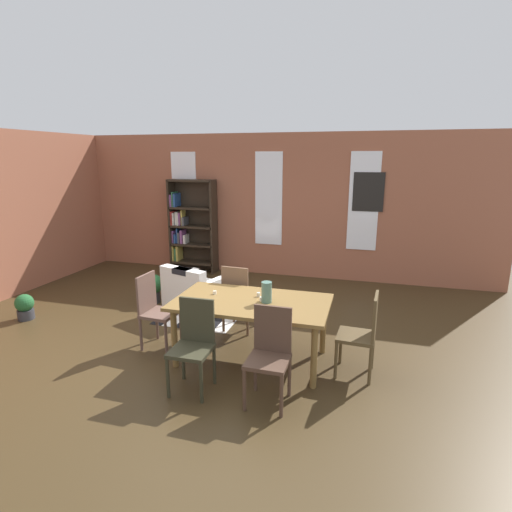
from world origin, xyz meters
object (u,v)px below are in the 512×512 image
at_px(dining_table, 251,307).
at_px(dining_chair_far_left, 238,296).
at_px(potted_plant_corner, 25,306).
at_px(dining_chair_head_right, 363,332).
at_px(vase_on_table, 267,292).
at_px(dining_chair_near_left, 194,342).
at_px(dining_chair_near_right, 270,352).
at_px(dining_chair_head_left, 155,308).
at_px(bookshelf_tall, 190,226).
at_px(armchair_white, 196,293).
at_px(potted_plant_by_shelf, 153,287).

relative_size(dining_table, dining_chair_far_left, 1.89).
bearing_deg(potted_plant_corner, dining_chair_far_left, 8.60).
bearing_deg(dining_table, dining_chair_head_right, -0.21).
bearing_deg(vase_on_table, dining_chair_far_left, 128.89).
bearing_deg(dining_chair_near_left, potted_plant_corner, 162.93).
distance_m(dining_table, vase_on_table, 0.27).
xyz_separation_m(dining_table, dining_chair_near_right, (0.41, -0.73, -0.15)).
xyz_separation_m(dining_chair_head_left, potted_plant_corner, (-2.34, 0.25, -0.31)).
height_order(dining_chair_near_right, potted_plant_corner, dining_chair_near_right).
xyz_separation_m(dining_chair_far_left, dining_chair_head_left, (-0.86, -0.73, 0.00)).
height_order(bookshelf_tall, armchair_white, bookshelf_tall).
bearing_deg(dining_table, dining_chair_far_left, 119.19).
relative_size(vase_on_table, bookshelf_tall, 0.13).
bearing_deg(dining_chair_near_left, bookshelf_tall, 115.31).
height_order(dining_chair_head_left, dining_chair_head_right, same).
distance_m(dining_chair_near_right, potted_plant_by_shelf, 3.33).
bearing_deg(dining_table, armchair_white, 135.29).
relative_size(dining_chair_far_left, potted_plant_by_shelf, 1.95).
relative_size(dining_chair_far_left, potted_plant_corner, 2.46).
bearing_deg(vase_on_table, dining_chair_near_right, -73.05).
height_order(dining_chair_far_left, dining_chair_head_left, same).
bearing_deg(armchair_white, dining_chair_far_left, -31.86).
height_order(dining_table, dining_chair_far_left, dining_chair_far_left).
bearing_deg(dining_chair_near_right, vase_on_table, 106.95).
relative_size(dining_chair_near_right, potted_plant_corner, 2.46).
height_order(vase_on_table, dining_chair_head_left, vase_on_table).
distance_m(dining_chair_head_right, potted_plant_by_shelf, 3.69).
distance_m(dining_chair_head_right, potted_plant_corner, 4.90).
distance_m(potted_plant_by_shelf, potted_plant_corner, 1.88).
height_order(dining_chair_head_left, potted_plant_corner, dining_chair_head_left).
relative_size(dining_chair_head_left, dining_chair_head_right, 1.00).
xyz_separation_m(bookshelf_tall, potted_plant_corner, (-1.25, -3.14, -0.76)).
bearing_deg(dining_chair_head_right, potted_plant_corner, 177.01).
bearing_deg(dining_chair_head_left, dining_chair_near_right, -23.74).
bearing_deg(dining_chair_near_left, armchair_white, 113.86).
height_order(vase_on_table, dining_chair_head_right, vase_on_table).
distance_m(dining_table, armchair_white, 1.87).
bearing_deg(dining_chair_head_left, vase_on_table, -0.17).
bearing_deg(dining_table, dining_chair_near_right, -61.07).
distance_m(dining_chair_near_right, dining_chair_head_right, 1.13).
height_order(dining_table, armchair_white, armchair_white).
relative_size(dining_chair_head_left, bookshelf_tall, 0.49).
xyz_separation_m(dining_chair_near_left, dining_chair_head_left, (-0.87, 0.74, 0.00)).
bearing_deg(dining_chair_far_left, potted_plant_by_shelf, 158.42).
bearing_deg(dining_chair_far_left, armchair_white, 148.14).
relative_size(dining_chair_far_left, armchair_white, 0.94).
distance_m(armchair_white, potted_plant_corner, 2.53).
xyz_separation_m(potted_plant_by_shelf, potted_plant_corner, (-1.48, -1.16, -0.08)).
height_order(dining_table, vase_on_table, vase_on_table).
height_order(dining_chair_far_left, dining_chair_head_right, same).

